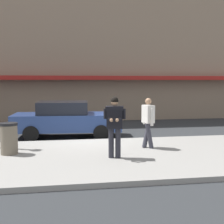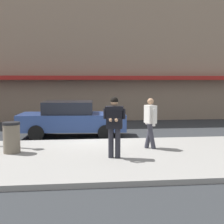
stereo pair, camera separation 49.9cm
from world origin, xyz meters
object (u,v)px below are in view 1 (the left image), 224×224
man_texting_on_phone (115,121)px  parked_sedan_mid (66,119)px  pedestrian_in_light_coat (148,120)px  trash_bin (9,138)px

man_texting_on_phone → parked_sedan_mid: bearing=106.5°
pedestrian_in_light_coat → trash_bin: (-4.50, -0.16, -0.47)m
pedestrian_in_light_coat → trash_bin: size_ratio=1.74×
parked_sedan_mid → man_texting_on_phone: size_ratio=2.56×
trash_bin → man_texting_on_phone: bearing=-17.8°
parked_sedan_mid → man_texting_on_phone: bearing=-73.5°
pedestrian_in_light_coat → trash_bin: pedestrian_in_light_coat is taller
pedestrian_in_light_coat → man_texting_on_phone: bearing=-139.2°
parked_sedan_mid → man_texting_on_phone: (1.31, -4.43, 0.46)m
parked_sedan_mid → pedestrian_in_light_coat: 4.23m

